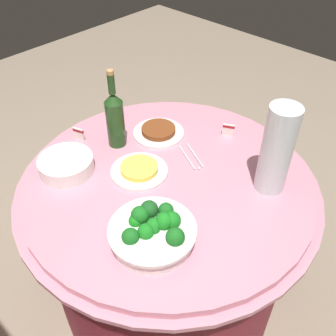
% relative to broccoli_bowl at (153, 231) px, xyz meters
% --- Properties ---
extents(ground_plane, '(6.00, 6.00, 0.00)m').
position_rel_broccoli_bowl_xyz_m(ground_plane, '(0.17, -0.25, -0.78)').
color(ground_plane, gray).
extents(buffet_table, '(1.16, 1.16, 0.74)m').
position_rel_broccoli_bowl_xyz_m(buffet_table, '(0.17, -0.25, -0.41)').
color(buffet_table, maroon).
rests_on(buffet_table, ground_plane).
extents(broccoli_bowl, '(0.28, 0.28, 0.11)m').
position_rel_broccoli_bowl_xyz_m(broccoli_bowl, '(0.00, 0.00, 0.00)').
color(broccoli_bowl, white).
rests_on(broccoli_bowl, buffet_table).
extents(plate_stack, '(0.21, 0.21, 0.06)m').
position_rel_broccoli_bowl_xyz_m(plate_stack, '(0.48, -0.01, -0.01)').
color(plate_stack, white).
rests_on(plate_stack, buffet_table).
extents(wine_bottle, '(0.07, 0.07, 0.34)m').
position_rel_broccoli_bowl_xyz_m(wine_bottle, '(0.47, -0.26, 0.08)').
color(wine_bottle, '#1F4219').
rests_on(wine_bottle, buffet_table).
extents(decorative_fruit_vase, '(0.11, 0.11, 0.34)m').
position_rel_broccoli_bowl_xyz_m(decorative_fruit_vase, '(-0.13, -0.47, 0.12)').
color(decorative_fruit_vase, silver).
rests_on(decorative_fruit_vase, buffet_table).
extents(serving_tongs, '(0.16, 0.11, 0.01)m').
position_rel_broccoli_bowl_xyz_m(serving_tongs, '(0.18, -0.40, -0.04)').
color(serving_tongs, silver).
rests_on(serving_tongs, buffet_table).
extents(food_plate_fried_egg, '(0.22, 0.22, 0.03)m').
position_rel_broccoli_bowl_xyz_m(food_plate_fried_egg, '(0.27, -0.19, -0.03)').
color(food_plate_fried_egg, white).
rests_on(food_plate_fried_egg, buffet_table).
extents(food_plate_stir_fry, '(0.22, 0.22, 0.03)m').
position_rel_broccoli_bowl_xyz_m(food_plate_stir_fry, '(0.39, -0.43, -0.03)').
color(food_plate_stir_fry, white).
rests_on(food_plate_stir_fry, buffet_table).
extents(label_placard_front, '(0.05, 0.03, 0.05)m').
position_rel_broccoli_bowl_xyz_m(label_placard_front, '(0.17, -0.63, -0.01)').
color(label_placard_front, white).
rests_on(label_placard_front, buffet_table).
extents(label_placard_mid, '(0.05, 0.02, 0.05)m').
position_rel_broccoli_bowl_xyz_m(label_placard_mid, '(0.61, -0.17, -0.01)').
color(label_placard_mid, white).
rests_on(label_placard_mid, buffet_table).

